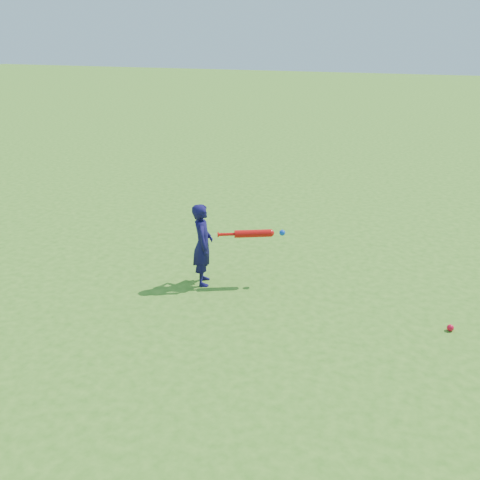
# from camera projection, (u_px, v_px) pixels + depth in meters

# --- Properties ---
(ground) EXTENTS (80.00, 80.00, 0.00)m
(ground) POSITION_uv_depth(u_px,v_px,m) (248.00, 297.00, 6.93)
(ground) COLOR #3C771C
(ground) RESTS_ON ground
(child) EXTENTS (0.41, 0.48, 1.13)m
(child) POSITION_uv_depth(u_px,v_px,m) (203.00, 245.00, 7.13)
(child) COLOR #120E41
(child) RESTS_ON ground
(ground_ball_red) EXTENTS (0.08, 0.08, 0.08)m
(ground_ball_red) POSITION_uv_depth(u_px,v_px,m) (450.00, 328.00, 6.15)
(ground_ball_red) COLOR red
(ground_ball_red) RESTS_ON ground
(bat_swing) EXTENTS (0.84, 0.43, 0.10)m
(bat_swing) POSITION_uv_depth(u_px,v_px,m) (256.00, 233.00, 7.07)
(bat_swing) COLOR red
(bat_swing) RESTS_ON ground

